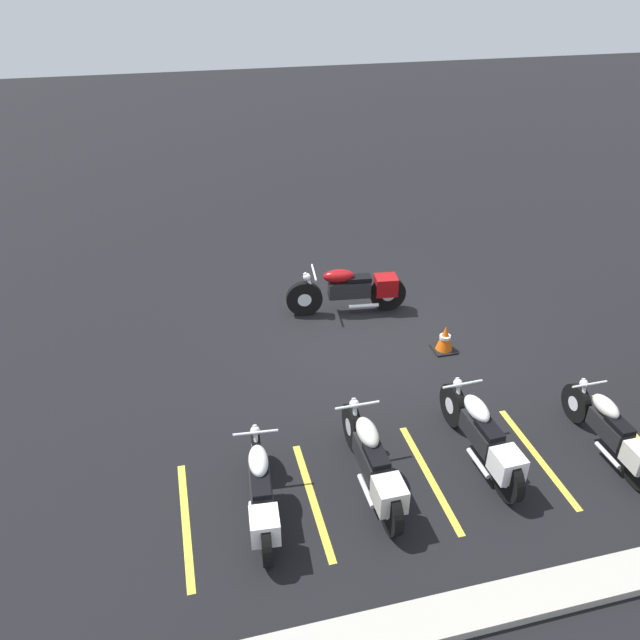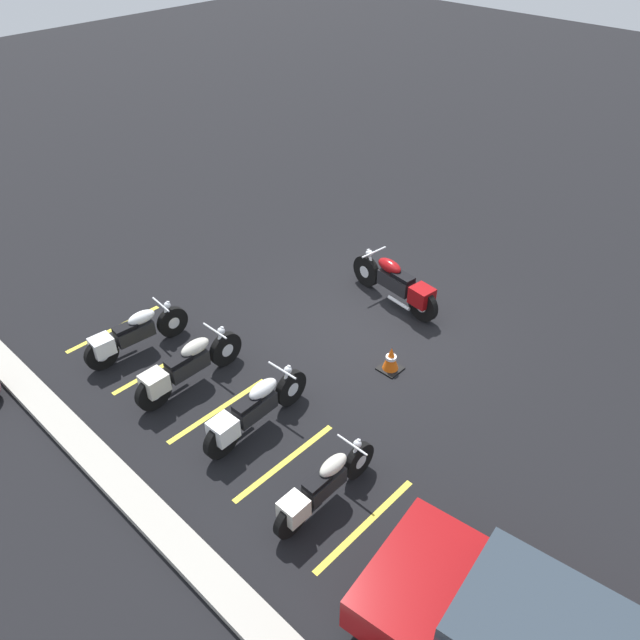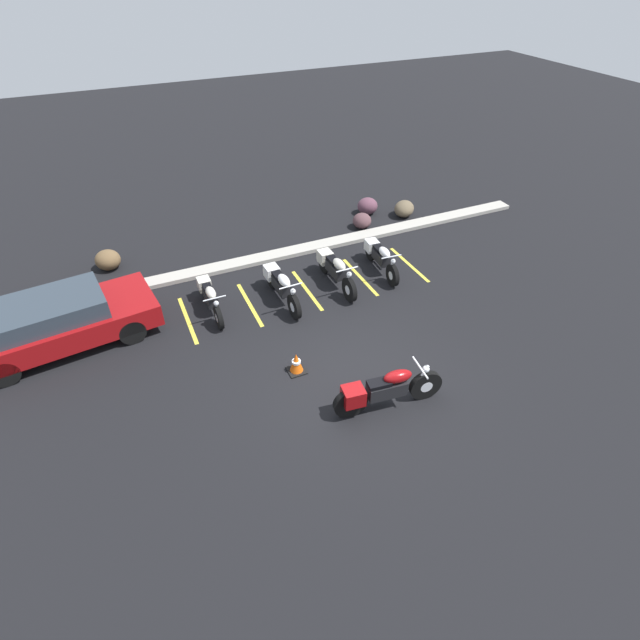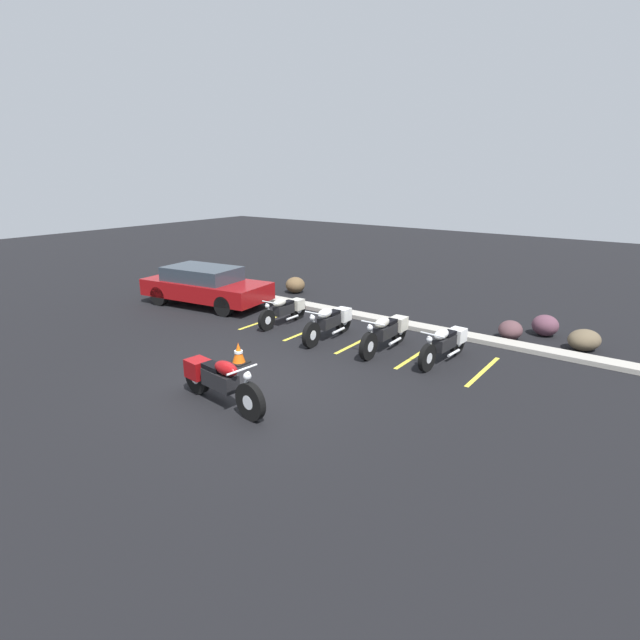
% 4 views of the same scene
% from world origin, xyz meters
% --- Properties ---
extents(ground, '(60.00, 60.00, 0.00)m').
position_xyz_m(ground, '(0.00, 0.00, 0.00)').
color(ground, black).
extents(motorcycle_maroon_featured, '(2.39, 0.72, 0.94)m').
position_xyz_m(motorcycle_maroon_featured, '(0.08, -0.87, 0.50)').
color(motorcycle_maroon_featured, black).
rests_on(motorcycle_maroon_featured, ground).
extents(parked_bike_0, '(0.57, 2.03, 0.80)m').
position_xyz_m(parked_bike_0, '(-2.30, 3.96, 0.43)').
color(parked_bike_0, black).
rests_on(parked_bike_0, ground).
extents(parked_bike_1, '(0.63, 2.23, 0.88)m').
position_xyz_m(parked_bike_1, '(-0.46, 3.65, 0.47)').
color(parked_bike_1, black).
rests_on(parked_bike_1, ground).
extents(parked_bike_2, '(0.63, 2.26, 0.89)m').
position_xyz_m(parked_bike_2, '(1.19, 3.77, 0.47)').
color(parked_bike_2, black).
rests_on(parked_bike_2, ground).
extents(parked_bike_3, '(0.60, 2.13, 0.84)m').
position_xyz_m(parked_bike_3, '(2.70, 3.88, 0.45)').
color(parked_bike_3, black).
rests_on(parked_bike_3, ground).
extents(car_red, '(4.49, 2.33, 1.29)m').
position_xyz_m(car_red, '(-5.85, 4.04, 0.68)').
color(car_red, black).
rests_on(car_red, ground).
extents(concrete_curb, '(18.00, 0.50, 0.12)m').
position_xyz_m(concrete_curb, '(0.00, 5.81, 0.06)').
color(concrete_curb, '#A8A399').
rests_on(concrete_curb, ground).
extents(landscape_rock_0, '(0.85, 0.82, 0.58)m').
position_xyz_m(landscape_rock_0, '(4.15, 7.31, 0.29)').
color(landscape_rock_0, '#5C3846').
rests_on(landscape_rock_0, ground).
extents(landscape_rock_1, '(1.04, 1.03, 0.54)m').
position_xyz_m(landscape_rock_1, '(5.23, 6.62, 0.27)').
color(landscape_rock_1, brown).
rests_on(landscape_rock_1, ground).
extents(landscape_rock_2, '(1.02, 1.02, 0.58)m').
position_xyz_m(landscape_rock_2, '(-4.54, 7.19, 0.29)').
color(landscape_rock_2, brown).
rests_on(landscape_rock_2, ground).
extents(landscape_rock_3, '(0.80, 0.80, 0.51)m').
position_xyz_m(landscape_rock_3, '(3.48, 6.44, 0.25)').
color(landscape_rock_3, brown).
rests_on(landscape_rock_3, ground).
extents(traffic_cone, '(0.40, 0.40, 0.51)m').
position_xyz_m(traffic_cone, '(-1.13, 0.87, 0.24)').
color(traffic_cone, black).
rests_on(traffic_cone, ground).
extents(stall_line_0, '(0.10, 2.10, 0.00)m').
position_xyz_m(stall_line_0, '(-2.99, 3.76, 0.00)').
color(stall_line_0, gold).
rests_on(stall_line_0, ground).
extents(stall_line_1, '(0.10, 2.10, 0.00)m').
position_xyz_m(stall_line_1, '(-1.32, 3.76, 0.00)').
color(stall_line_1, gold).
rests_on(stall_line_1, ground).
extents(stall_line_2, '(0.10, 2.10, 0.00)m').
position_xyz_m(stall_line_2, '(0.34, 3.76, 0.00)').
color(stall_line_2, gold).
rests_on(stall_line_2, ground).
extents(stall_line_3, '(0.10, 2.10, 0.00)m').
position_xyz_m(stall_line_3, '(2.01, 3.76, 0.00)').
color(stall_line_3, gold).
rests_on(stall_line_3, ground).
extents(stall_line_4, '(0.10, 2.10, 0.00)m').
position_xyz_m(stall_line_4, '(3.67, 3.76, 0.00)').
color(stall_line_4, gold).
rests_on(stall_line_4, ground).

